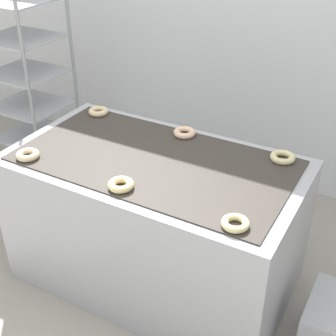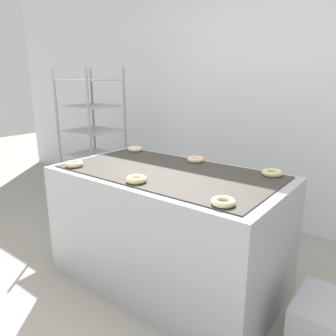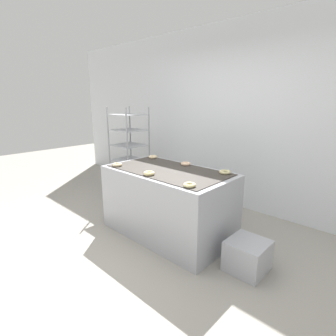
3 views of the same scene
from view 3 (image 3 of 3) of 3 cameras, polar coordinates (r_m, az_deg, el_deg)
name	(u,v)px [view 3 (image 3 of 3)]	position (r m, az deg, el deg)	size (l,w,h in m)	color
ground_plane	(126,255)	(3.10, -9.20, -18.12)	(14.00, 14.00, 0.00)	#9E998E
wall_back	(231,118)	(4.25, 13.61, 10.62)	(8.00, 0.05, 2.80)	silver
fryer_machine	(168,202)	(3.32, 0.00, -7.43)	(1.58, 0.88, 0.85)	#A8AAB2
baking_rack_cart	(129,153)	(4.54, -8.41, 3.33)	(0.53, 0.49, 1.55)	gray
glaze_bin	(247,256)	(2.87, 16.88, -17.79)	(0.37, 0.38, 0.32)	#A8AAB2
donut_near_left	(117,165)	(3.41, -10.99, 0.73)	(0.12, 0.12, 0.04)	beige
donut_near_center	(149,173)	(2.96, -4.12, -1.15)	(0.13, 0.13, 0.04)	#EED68F
donut_near_right	(190,185)	(2.58, 4.73, -3.68)	(0.12, 0.12, 0.03)	beige
donut_far_left	(153,157)	(3.81, -3.31, 2.44)	(0.13, 0.13, 0.04)	beige
donut_far_center	(186,164)	(3.41, 3.88, 0.94)	(0.13, 0.13, 0.04)	beige
donut_far_right	(225,172)	(3.08, 12.31, -0.86)	(0.13, 0.13, 0.03)	beige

